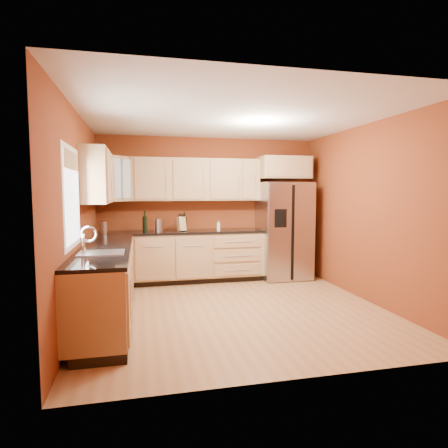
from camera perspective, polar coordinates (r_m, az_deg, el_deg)
The scene contains 23 objects.
floor at distance 5.29m, azimuth 1.71°, elevation -12.78°, with size 4.00×4.00×0.00m, color #A26C3E.
ceiling at distance 5.14m, azimuth 1.78°, elevation 16.05°, with size 4.00×4.00×0.00m, color silver.
wall_back at distance 7.00m, azimuth -2.35°, elevation 2.41°, with size 4.00×0.04×2.60m, color maroon.
wall_front at distance 3.16m, azimuth 10.85°, elevation -0.82°, with size 4.00×0.04×2.60m, color maroon.
wall_left at distance 4.95m, azimuth -21.31°, elevation 1.00°, with size 0.04×4.00×2.60m, color maroon.
wall_right at distance 5.88m, azimuth 20.99°, elevation 1.59°, with size 0.04×4.00×2.60m, color maroon.
base_cabinets_back at distance 6.72m, azimuth -6.50°, elevation -5.10°, with size 2.90×0.60×0.88m, color tan.
base_cabinets_left at distance 5.04m, azimuth -17.58°, elevation -8.73°, with size 0.60×2.80×0.88m, color tan.
countertop_back at distance 6.65m, azimuth -6.53°, elevation -1.21°, with size 2.90×0.62×0.04m, color black.
countertop_left at distance 4.95m, azimuth -17.61°, elevation -3.55°, with size 0.62×2.80×0.04m, color black.
upper_cabinets_back at distance 6.79m, azimuth -4.21°, elevation 6.75°, with size 2.30×0.33×0.75m, color tan.
upper_cabinets_left at distance 5.64m, azimuth -18.72°, elevation 6.87°, with size 0.33×1.35×0.75m, color tan.
corner_upper_cabinet at distance 6.57m, azimuth -16.42°, elevation 6.63°, with size 0.62×0.33×0.75m, color tan.
over_fridge_cabinet at distance 7.09m, azimuth 8.98°, elevation 8.45°, with size 0.92×0.60×0.40m, color tan.
refrigerator at distance 7.05m, azimuth 9.08°, elevation -0.97°, with size 0.90×0.75×1.78m, color #B1B1B6.
window at distance 4.44m, azimuth -22.11°, elevation 3.79°, with size 0.03×0.90×1.00m, color white.
sink_faucet at distance 4.43m, azimuth -18.21°, elevation -2.32°, with size 0.50×0.42×0.30m, color white, non-canonical shape.
canister_left at distance 6.58m, azimuth -9.91°, elevation -0.19°, with size 0.13×0.13×0.22m, color #B1B1B6.
canister_right at distance 6.58m, azimuth -17.82°, elevation -0.48°, with size 0.12×0.12×0.19m, color #B1B1B6.
wine_bottle_a at distance 6.69m, azimuth -5.99°, elevation 0.41°, with size 0.07×0.07×0.33m, color black, non-canonical shape.
wine_bottle_b at distance 6.61m, azimuth -11.96°, elevation 0.43°, with size 0.08×0.08×0.36m, color black, non-canonical shape.
knife_block at distance 6.62m, azimuth -6.51°, elevation 0.01°, with size 0.12×0.11×0.25m, color #AC8353.
soap_dispenser at distance 6.67m, azimuth -0.85°, elevation -0.25°, with size 0.06×0.06×0.17m, color white.
Camera 1 is at (-1.26, -4.88, 1.62)m, focal length 30.00 mm.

